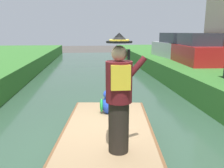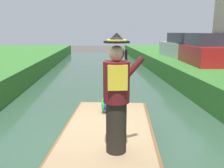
{
  "view_description": "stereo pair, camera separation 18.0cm",
  "coord_description": "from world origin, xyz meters",
  "px_view_note": "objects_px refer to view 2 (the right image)",
  "views": [
    {
      "loc": [
        -0.35,
        -4.41,
        2.57
      ],
      "look_at": [
        0.11,
        -0.18,
        1.61
      ],
      "focal_mm": 37.18,
      "sensor_mm": 36.0,
      "label": 1
    },
    {
      "loc": [
        -0.17,
        -4.43,
        2.57
      ],
      "look_at": [
        0.11,
        -0.18,
        1.61
      ],
      "focal_mm": 37.18,
      "sensor_mm": 36.0,
      "label": 2
    }
  ],
  "objects_px": {
    "person_pirate": "(117,95)",
    "parrot_plush": "(109,103)",
    "parked_car_red": "(204,51)",
    "boat": "(107,148)",
    "parked_car_silver": "(183,47)"
  },
  "relations": [
    {
      "from": "person_pirate",
      "to": "parked_car_red",
      "type": "relative_size",
      "value": 0.45
    },
    {
      "from": "parrot_plush",
      "to": "parked_car_silver",
      "type": "relative_size",
      "value": 0.14
    },
    {
      "from": "boat",
      "to": "parked_car_silver",
      "type": "height_order",
      "value": "parked_car_silver"
    },
    {
      "from": "boat",
      "to": "parked_car_red",
      "type": "bearing_deg",
      "value": 54.78
    },
    {
      "from": "parked_car_red",
      "to": "parked_car_silver",
      "type": "distance_m",
      "value": 2.79
    },
    {
      "from": "parked_car_silver",
      "to": "parked_car_red",
      "type": "bearing_deg",
      "value": -90.0
    },
    {
      "from": "boat",
      "to": "parked_car_silver",
      "type": "xyz_separation_m",
      "value": [
        5.21,
        10.16,
        1.24
      ]
    },
    {
      "from": "boat",
      "to": "person_pirate",
      "type": "distance_m",
      "value": 1.42
    },
    {
      "from": "person_pirate",
      "to": "parrot_plush",
      "type": "bearing_deg",
      "value": 75.52
    },
    {
      "from": "person_pirate",
      "to": "parked_car_red",
      "type": "bearing_deg",
      "value": 42.55
    },
    {
      "from": "parrot_plush",
      "to": "parked_car_red",
      "type": "height_order",
      "value": "parked_car_red"
    },
    {
      "from": "person_pirate",
      "to": "parrot_plush",
      "type": "relative_size",
      "value": 3.25
    },
    {
      "from": "parrot_plush",
      "to": "person_pirate",
      "type": "bearing_deg",
      "value": -89.27
    },
    {
      "from": "boat",
      "to": "person_pirate",
      "type": "xyz_separation_m",
      "value": [
        0.12,
        -0.68,
        1.23
      ]
    },
    {
      "from": "person_pirate",
      "to": "parked_car_silver",
      "type": "distance_m",
      "value": 11.97
    }
  ]
}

